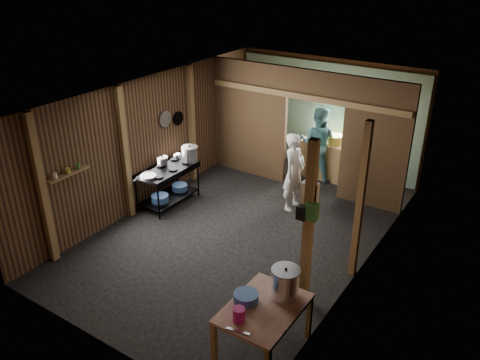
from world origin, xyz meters
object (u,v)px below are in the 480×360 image
Objects in this scene: prep_table at (263,329)px; stove_pot_large at (190,154)px; stock_pot at (285,284)px; yellow_tub at (335,140)px; gas_range at (168,186)px; pink_bucket at (239,315)px; cook at (294,172)px.

stove_pot_large is (-3.54, 2.95, 0.60)m from prep_table.
prep_table is at bearing -109.49° from stock_pot.
prep_table is at bearing -75.56° from yellow_tub.
yellow_tub is (-1.50, 5.05, 0.05)m from stock_pot.
stock_pot reaches higher than gas_range.
stock_pot is 5.27m from yellow_tub.
prep_table is 0.65m from stock_pot.
pink_bucket is (3.41, -3.32, -0.16)m from stove_pot_large.
pink_bucket is (-0.25, -0.70, -0.11)m from stock_pot.
stock_pot is (0.12, 0.33, 0.55)m from prep_table.
cook is (-1.61, 3.32, -0.10)m from stock_pot.
prep_table is 3.43× the size of stove_pot_large.
yellow_tub is at bearing -0.80° from cook.
yellow_tub is (-1.25, 5.75, 0.16)m from pink_bucket.
stove_pot_large is at bearing 72.26° from gas_range.
prep_table is 5.59m from yellow_tub.
stove_pot_large is 4.77m from pink_bucket.
stove_pot_large is at bearing 144.37° from stock_pot.
stock_pot reaches higher than prep_table.
stove_pot_large is 3.25m from yellow_tub.
pink_bucket is (-0.13, -0.37, 0.44)m from prep_table.
prep_table is at bearing -33.11° from gas_range.
yellow_tub reaches higher than gas_range.
gas_range is at bearing 151.36° from stock_pot.
gas_range is at bearing 146.89° from prep_table.
cook is (2.05, 0.70, -0.15)m from stove_pot_large.
cook is at bearing 29.06° from gas_range.
yellow_tub is at bearing 51.83° from gas_range.
yellow_tub reaches higher than pink_bucket.
gas_range is 7.36× the size of pink_bucket.
prep_table is 0.59m from pink_bucket.
yellow_tub reaches higher than prep_table.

